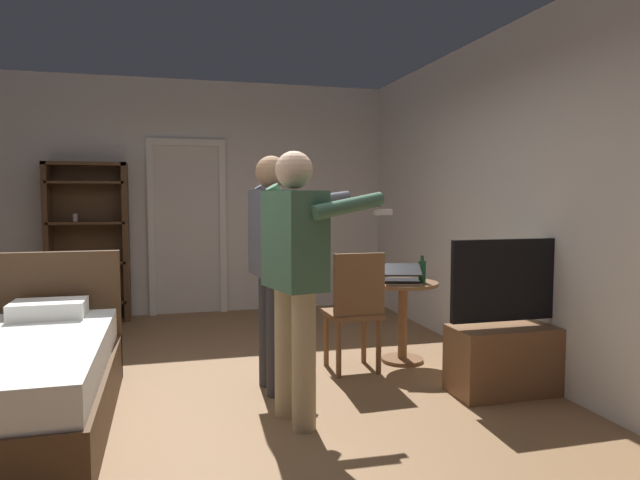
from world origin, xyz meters
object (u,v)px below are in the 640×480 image
at_px(bookshelf, 88,237).
at_px(laptop, 401,277).
at_px(tv_flatscreen, 513,347).
at_px(person_striped_shirt, 274,255).
at_px(bottle_on_table, 422,271).
at_px(person_blue_shirt, 296,266).
at_px(side_table, 403,308).
at_px(wooden_chair, 355,307).
at_px(suitcase_dark, 79,319).

relative_size(bookshelf, laptop, 4.53).
xyz_separation_m(tv_flatscreen, person_striped_shirt, (-1.68, 0.51, 0.67)).
height_order(bottle_on_table, person_blue_shirt, person_blue_shirt).
height_order(bookshelf, person_striped_shirt, bookshelf).
height_order(side_table, person_blue_shirt, person_blue_shirt).
xyz_separation_m(side_table, bottle_on_table, (0.14, -0.08, 0.33)).
relative_size(laptop, bottle_on_table, 1.72).
distance_m(bottle_on_table, wooden_chair, 0.70).
xyz_separation_m(bookshelf, laptop, (2.80, -2.49, -0.23)).
relative_size(side_table, wooden_chair, 0.71).
relative_size(tv_flatscreen, suitcase_dark, 1.93).
relative_size(tv_flatscreen, wooden_chair, 1.15).
relative_size(side_table, suitcase_dark, 1.19).
bearing_deg(side_table, wooden_chair, -159.09).
relative_size(laptop, person_striped_shirt, 0.23).
relative_size(tv_flatscreen, side_table, 1.62).
distance_m(bookshelf, bottle_on_table, 3.91).
bearing_deg(laptop, person_striped_shirt, -161.45).
distance_m(side_table, bottle_on_table, 0.37).
distance_m(tv_flatscreen, wooden_chair, 1.24).
bearing_deg(person_blue_shirt, bottle_on_table, 36.50).
bearing_deg(laptop, bookshelf, 138.35).
bearing_deg(laptop, tv_flatscreen, -60.77).
relative_size(person_blue_shirt, person_striped_shirt, 0.99).
bearing_deg(side_table, bookshelf, 139.25).
bearing_deg(person_striped_shirt, bookshelf, 119.40).
xyz_separation_m(side_table, person_blue_shirt, (-1.19, -1.06, 0.54)).
height_order(tv_flatscreen, person_striped_shirt, person_striped_shirt).
xyz_separation_m(laptop, wooden_chair, (-0.46, -0.15, -0.21)).
distance_m(side_table, suitcase_dark, 3.27).
distance_m(person_blue_shirt, person_striped_shirt, 0.63).
bearing_deg(bookshelf, laptop, -41.65).
bearing_deg(suitcase_dark, laptop, -17.95).
bearing_deg(bookshelf, wooden_chair, -48.46).
bearing_deg(wooden_chair, suitcase_dark, 142.62).
bearing_deg(person_blue_shirt, laptop, 41.70).
bearing_deg(person_blue_shirt, side_table, 41.80).
xyz_separation_m(side_table, wooden_chair, (-0.50, -0.19, 0.08)).
bearing_deg(tv_flatscreen, person_blue_shirt, -175.77).
distance_m(tv_flatscreen, side_table, 1.06).
xyz_separation_m(laptop, suitcase_dark, (-2.80, 1.64, -0.56)).
height_order(bookshelf, bottle_on_table, bookshelf).
height_order(bookshelf, person_blue_shirt, bookshelf).
bearing_deg(tv_flatscreen, suitcase_dark, 142.47).
bearing_deg(bottle_on_table, laptop, 168.04).
xyz_separation_m(bottle_on_table, wooden_chair, (-0.64, -0.11, -0.25)).
height_order(laptop, bottle_on_table, bottle_on_table).
xyz_separation_m(wooden_chair, person_blue_shirt, (-0.69, -0.87, 0.46)).
relative_size(side_table, laptop, 1.74).
bearing_deg(laptop, person_blue_shirt, -138.30).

